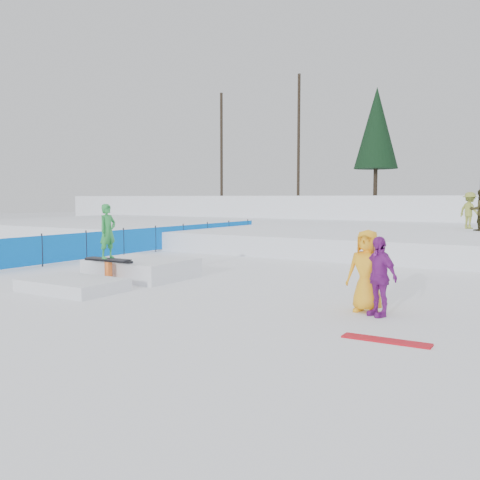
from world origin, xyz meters
The scene contains 10 objects.
ground centered at (0.00, 0.00, 0.00)m, with size 120.00×120.00×0.00m, color white.
snow_berm centered at (0.00, 30.00, 1.20)m, with size 60.00×14.00×2.40m, color white.
snow_midrise centered at (0.00, 16.00, 0.40)m, with size 50.00×18.00×0.80m, color white.
safety_fence centered at (-6.50, 6.60, 0.55)m, with size 0.05×16.00×1.10m.
walker_olive centered at (4.93, 15.13, 1.72)m, with size 0.89×0.70×1.84m, color black.
walker_ygreen centered at (4.28, 16.68, 1.67)m, with size 1.12×0.65×1.74m, color #949F3B.
spectator_purple centered at (5.21, -0.58, 0.77)m, with size 0.91×0.38×1.54m, color #8C2293.
spectator_yellow centered at (4.89, -0.32, 0.82)m, with size 0.81×0.52×1.65m, color #FEAD1C.
loose_board_red centered at (5.88, -2.32, 0.01)m, with size 1.40×0.28×0.03m, color red.
jib_rail_feature centered at (-1.97, 0.00, 0.30)m, with size 2.60×4.40×2.11m.
Camera 1 is at (8.25, -10.63, 2.28)m, focal length 40.00 mm.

